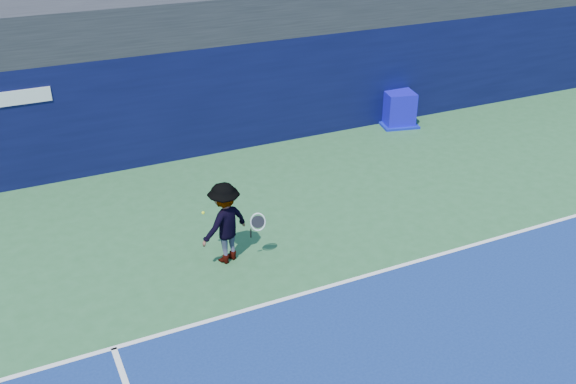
# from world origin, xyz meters

# --- Properties ---
(ground) EXTENTS (80.00, 80.00, 0.00)m
(ground) POSITION_xyz_m (0.00, 0.00, 0.00)
(ground) COLOR #2B6035
(ground) RESTS_ON ground
(baseline) EXTENTS (24.00, 0.10, 0.01)m
(baseline) POSITION_xyz_m (0.00, 3.00, 0.01)
(baseline) COLOR white
(baseline) RESTS_ON ground
(stadium_band) EXTENTS (36.00, 3.00, 1.20)m
(stadium_band) POSITION_xyz_m (0.00, 11.50, 3.60)
(stadium_band) COLOR #222227
(stadium_band) RESTS_ON back_wall_assembly
(back_wall_assembly) EXTENTS (36.00, 1.03, 3.00)m
(back_wall_assembly) POSITION_xyz_m (-0.00, 10.50, 1.50)
(back_wall_assembly) COLOR black
(back_wall_assembly) RESTS_ON ground
(equipment_cart) EXTENTS (1.32, 1.32, 1.06)m
(equipment_cart) POSITION_xyz_m (5.23, 9.73, 0.48)
(equipment_cart) COLOR #140DBE
(equipment_cart) RESTS_ON ground
(tennis_player) EXTENTS (1.39, 1.02, 1.74)m
(tennis_player) POSITION_xyz_m (-2.31, 4.75, 0.87)
(tennis_player) COLOR white
(tennis_player) RESTS_ON ground
(tennis_ball) EXTENTS (0.06, 0.06, 0.06)m
(tennis_ball) POSITION_xyz_m (-2.64, 5.13, 0.99)
(tennis_ball) COLOR #D4FB1B
(tennis_ball) RESTS_ON ground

